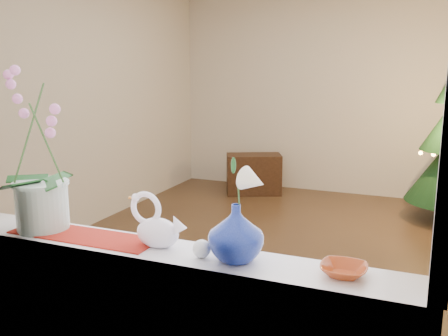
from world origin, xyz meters
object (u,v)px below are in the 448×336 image
at_px(blue_vase, 236,229).
at_px(paperweight, 202,249).
at_px(orchid_pot, 38,150).
at_px(side_table, 254,174).
at_px(swan, 157,221).
at_px(amber_dish, 344,271).

relative_size(blue_vase, paperweight, 3.54).
xyz_separation_m(orchid_pot, side_table, (-0.47, 4.35, -1.03)).
height_order(swan, blue_vase, blue_vase).
bearing_deg(paperweight, orchid_pot, 177.52).
relative_size(orchid_pot, swan, 2.89).
bearing_deg(side_table, amber_dish, -91.87).
xyz_separation_m(blue_vase, paperweight, (-0.14, -0.03, -0.09)).
height_order(amber_dish, side_table, amber_dish).
distance_m(swan, blue_vase, 0.36).
bearing_deg(orchid_pot, amber_dish, 0.20).
height_order(paperweight, amber_dish, paperweight).
bearing_deg(paperweight, blue_vase, 10.82).
bearing_deg(side_table, paperweight, -98.41).
xyz_separation_m(amber_dish, side_table, (-1.85, 4.35, -0.67)).
bearing_deg(side_table, orchid_pot, -108.74).
height_order(orchid_pot, side_table, orchid_pot).
height_order(swan, amber_dish, swan).
relative_size(swan, paperweight, 3.52).
distance_m(orchid_pot, amber_dish, 1.42).
relative_size(swan, blue_vase, 0.99).
bearing_deg(amber_dish, orchid_pot, -179.80).
bearing_deg(amber_dish, side_table, 113.05).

